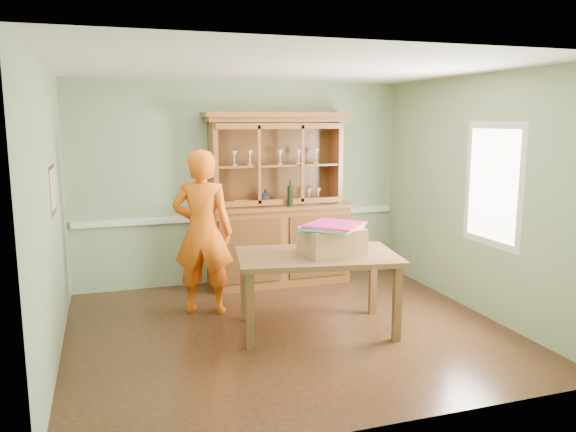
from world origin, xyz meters
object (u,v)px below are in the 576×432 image
object	(u,v)px
cardboard_box	(332,241)
person	(203,232)
china_hutch	(278,224)
dining_table	(317,263)

from	to	relation	value
cardboard_box	person	distance (m)	1.53
china_hutch	person	world-z (taller)	china_hutch
china_hutch	cardboard_box	xyz separation A→B (m)	(0.01, -1.87, 0.16)
cardboard_box	person	bearing A→B (deg)	139.94
cardboard_box	dining_table	bearing A→B (deg)	159.07
dining_table	cardboard_box	xyz separation A→B (m)	(0.14, -0.05, 0.23)
china_hutch	cardboard_box	world-z (taller)	china_hutch
dining_table	cardboard_box	distance (m)	0.28
person	china_hutch	bearing A→B (deg)	-121.64
china_hutch	dining_table	distance (m)	1.82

